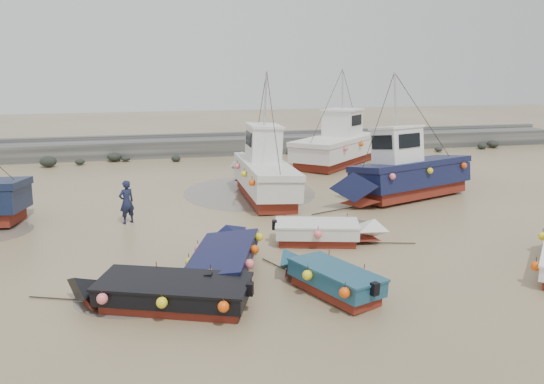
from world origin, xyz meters
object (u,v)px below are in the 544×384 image
Objects in this scene: dinghy_2 at (326,273)px; dinghy_1 at (227,255)px; person at (128,223)px; dinghy_5 at (327,229)px; dinghy_4 at (161,289)px; cabin_boat_2 at (404,172)px; cabin_boat_1 at (262,171)px; cabin_boat_3 at (340,144)px.

dinghy_1 is at bearing 115.01° from dinghy_2.
dinghy_5 is at bearing 118.25° from person.
dinghy_4 is 8.57m from person.
dinghy_1 is 12.42m from cabin_boat_2.
person is at bearing -153.93° from cabin_boat_1.
person is at bearing 136.48° from dinghy_1.
dinghy_2 is 21.03m from cabin_boat_3.
cabin_boat_1 reaches higher than dinghy_2.
dinghy_2 is at bearing -63.82° from cabin_boat_3.
person is (-3.38, 6.19, -0.54)m from dinghy_1.
cabin_boat_3 is at bearing 173.09° from dinghy_5.
person is (-13.54, -11.15, -1.33)m from cabin_boat_3.
cabin_boat_3 is (10.17, 17.35, 0.79)m from dinghy_1.
cabin_boat_2 is at bearing 28.81° from dinghy_2.
dinghy_2 is at bearing 94.22° from person.
cabin_boat_1 and cabin_boat_2 have the same top height.
person is (-6.51, -3.22, -1.37)m from cabin_boat_1.
cabin_boat_2 is at bearing -16.61° from cabin_boat_1.
cabin_boat_2 is at bearing -30.25° from dinghy_4.
dinghy_2 is at bearing -3.95° from dinghy_5.
dinghy_1 is 3.15m from dinghy_4.
cabin_boat_2 reaches higher than person.
dinghy_4 is 7.43m from dinghy_5.
dinghy_4 is 3.39× the size of person.
dinghy_5 reaches higher than person.
person is at bearing 101.16° from dinghy_2.
cabin_boat_1 is at bearing 175.12° from person.
cabin_boat_1 is 5.05× the size of person.
cabin_boat_3 reaches higher than dinghy_1.
dinghy_1 is 7.07m from person.
dinghy_5 is 7.68m from cabin_boat_1.
dinghy_2 is at bearing -92.66° from cabin_boat_1.
cabin_boat_2 is (6.80, -1.99, -0.00)m from cabin_boat_1.
dinghy_4 is at bearing 109.12° from cabin_boat_2.
cabin_boat_2 is 13.43m from person.
dinghy_1 is 3.38× the size of person.
dinghy_1 and dinghy_5 have the same top height.
cabin_boat_1 is 10.60m from cabin_boat_3.
cabin_boat_2 is at bearing -44.21° from cabin_boat_3.
person is (-7.40, 4.37, -0.56)m from dinghy_5.
dinghy_1 is 20.12m from cabin_boat_3.
cabin_boat_2 is (7.29, 9.69, 0.79)m from dinghy_2.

